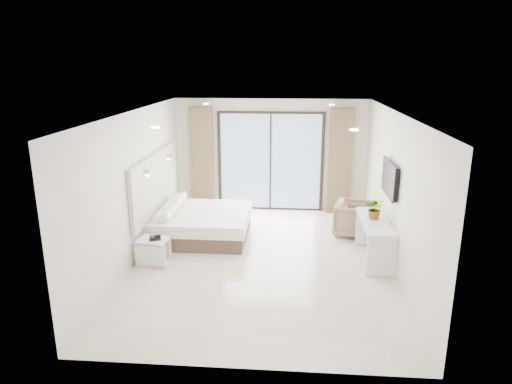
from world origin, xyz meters
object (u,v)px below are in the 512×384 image
(console_desk, at_px, (374,231))
(armchair, at_px, (355,217))
(bed, at_px, (201,223))
(nightstand, at_px, (153,251))

(console_desk, xyz_separation_m, armchair, (-0.19, 1.25, -0.17))
(bed, distance_m, console_desk, 3.51)
(bed, xyz_separation_m, nightstand, (-0.60, -1.39, -0.05))
(armchair, bearing_deg, console_desk, -156.64)
(nightstand, xyz_separation_m, console_desk, (3.98, 0.49, 0.32))
(bed, bearing_deg, console_desk, -14.85)
(bed, height_order, console_desk, console_desk)
(bed, relative_size, console_desk, 1.25)
(bed, bearing_deg, armchair, 6.28)
(nightstand, distance_m, armchair, 4.17)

